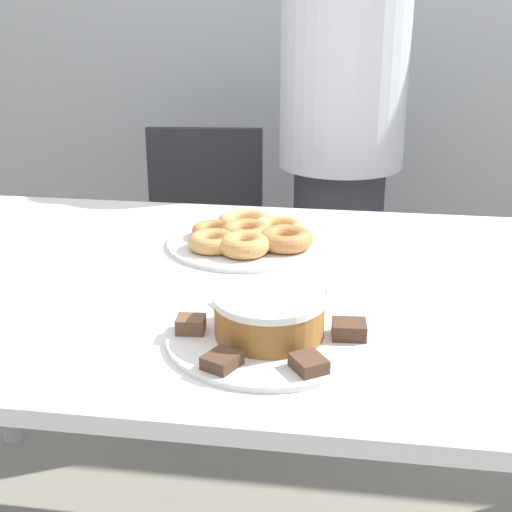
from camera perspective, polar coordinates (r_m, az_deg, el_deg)
table at (r=1.44m, az=0.79°, el=-4.81°), size 1.82×1.02×0.77m
person_standing at (r=2.26m, az=6.80°, el=8.60°), size 0.38×0.38×1.62m
office_chair_left at (r=2.44m, az=-4.34°, el=-1.20°), size 0.48×0.48×0.87m
plate_cake at (r=1.18m, az=1.06°, el=-6.47°), size 0.34×0.34×0.01m
plate_donuts at (r=1.61m, az=-0.78°, el=1.08°), size 0.36×0.36×0.01m
frosted_cake at (r=1.16m, az=1.08°, el=-4.70°), size 0.18×0.18×0.07m
lamington_0 at (r=1.28m, az=4.27°, el=-3.55°), size 0.06×0.06×0.03m
lamington_1 at (r=1.28m, az=-1.57°, el=-3.39°), size 0.06×0.06×0.02m
lamington_2 at (r=1.19m, az=-5.24°, el=-5.47°), size 0.05×0.04×0.03m
lamington_3 at (r=1.08m, az=-2.74°, el=-8.35°), size 0.06×0.07×0.02m
lamington_4 at (r=1.07m, az=4.25°, el=-8.56°), size 0.07×0.07×0.02m
lamington_5 at (r=1.18m, az=7.45°, el=-5.84°), size 0.06×0.05×0.03m
donut_0 at (r=1.60m, az=-0.78°, el=1.90°), size 0.12×0.12×0.04m
donut_1 at (r=1.63m, az=-3.36°, el=2.04°), size 0.10×0.10×0.03m
donut_2 at (r=1.55m, az=-3.47°, el=1.16°), size 0.11×0.11×0.03m
donut_3 at (r=1.52m, az=-0.94°, el=0.90°), size 0.11×0.11×0.04m
donut_4 at (r=1.56m, az=2.37°, el=1.37°), size 0.12×0.12×0.04m
donut_5 at (r=1.65m, az=1.81°, el=2.26°), size 0.12×0.12×0.03m
donut_6 at (r=1.68m, az=-0.90°, el=2.75°), size 0.13×0.13×0.03m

